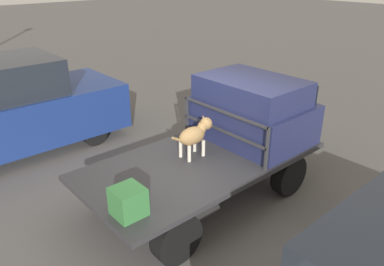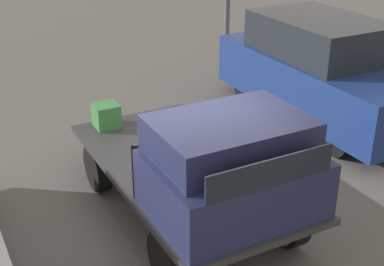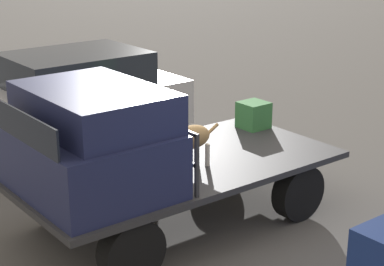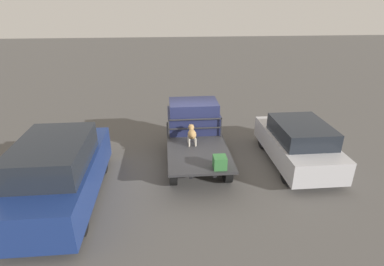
{
  "view_description": "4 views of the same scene",
  "coord_description": "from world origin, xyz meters",
  "px_view_note": "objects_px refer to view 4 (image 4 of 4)",
  "views": [
    {
      "loc": [
        -3.8,
        -4.07,
        3.75
      ],
      "look_at": [
        -0.09,
        0.17,
        1.23
      ],
      "focal_mm": 35.0,
      "sensor_mm": 36.0,
      "label": 1
    },
    {
      "loc": [
        5.92,
        -3.02,
        4.44
      ],
      "look_at": [
        -0.09,
        0.17,
        1.23
      ],
      "focal_mm": 50.0,
      "sensor_mm": 36.0,
      "label": 2
    },
    {
      "loc": [
        4.51,
        6.06,
        3.68
      ],
      "look_at": [
        -0.09,
        0.17,
        1.23
      ],
      "focal_mm": 60.0,
      "sensor_mm": 36.0,
      "label": 3
    },
    {
      "loc": [
        -9.46,
        1.01,
        5.44
      ],
      "look_at": [
        -0.09,
        0.17,
        1.23
      ],
      "focal_mm": 28.0,
      "sensor_mm": 36.0,
      "label": 4
    }
  ],
  "objects_px": {
    "flatbed_truck": "(196,148)",
    "cargo_crate": "(220,162)",
    "dog": "(192,133)",
    "parked_pickup_far": "(59,172)",
    "parked_sedan": "(297,143)"
  },
  "relations": [
    {
      "from": "dog",
      "to": "parked_sedan",
      "type": "relative_size",
      "value": 0.22
    },
    {
      "from": "dog",
      "to": "parked_sedan",
      "type": "height_order",
      "value": "parked_sedan"
    },
    {
      "from": "flatbed_truck",
      "to": "parked_pickup_far",
      "type": "bearing_deg",
      "value": 115.11
    },
    {
      "from": "cargo_crate",
      "to": "parked_sedan",
      "type": "distance_m",
      "value": 3.36
    },
    {
      "from": "dog",
      "to": "cargo_crate",
      "type": "xyz_separation_m",
      "value": [
        -1.76,
        -0.68,
        -0.2
      ]
    },
    {
      "from": "flatbed_truck",
      "to": "cargo_crate",
      "type": "relative_size",
      "value": 10.63
    },
    {
      "from": "flatbed_truck",
      "to": "dog",
      "type": "height_order",
      "value": "dog"
    },
    {
      "from": "flatbed_truck",
      "to": "cargo_crate",
      "type": "distance_m",
      "value": 1.89
    },
    {
      "from": "cargo_crate",
      "to": "flatbed_truck",
      "type": "bearing_deg",
      "value": 16.3
    },
    {
      "from": "dog",
      "to": "cargo_crate",
      "type": "relative_size",
      "value": 2.28
    },
    {
      "from": "flatbed_truck",
      "to": "parked_sedan",
      "type": "bearing_deg",
      "value": -95.38
    },
    {
      "from": "flatbed_truck",
      "to": "dog",
      "type": "bearing_deg",
      "value": 94.88
    },
    {
      "from": "dog",
      "to": "parked_pickup_far",
      "type": "bearing_deg",
      "value": 98.19
    },
    {
      "from": "dog",
      "to": "parked_sedan",
      "type": "bearing_deg",
      "value": -112.6
    },
    {
      "from": "flatbed_truck",
      "to": "cargo_crate",
      "type": "bearing_deg",
      "value": -163.7
    }
  ]
}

